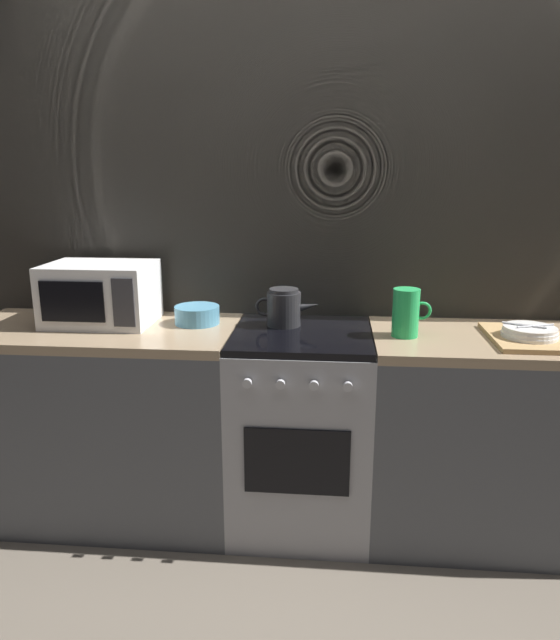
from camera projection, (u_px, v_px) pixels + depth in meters
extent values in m
plane|color=#6B6054|center=(300.00, 517.00, 2.70)|extent=(8.00, 8.00, 0.00)
cube|color=#A39989|center=(307.00, 251.00, 2.71)|extent=(3.60, 0.05, 2.40)
cube|color=beige|center=(306.00, 252.00, 2.69)|extent=(3.58, 0.01, 2.39)
cube|color=#515459|center=(106.00, 425.00, 2.67)|extent=(1.20, 0.60, 0.86)
cube|color=#9E8466|center=(99.00, 331.00, 2.56)|extent=(1.20, 0.60, 0.04)
cube|color=#9E9EA3|center=(301.00, 432.00, 2.59)|extent=(0.60, 0.60, 0.87)
cube|color=black|center=(302.00, 335.00, 2.47)|extent=(0.59, 0.59, 0.03)
cube|color=black|center=(297.00, 462.00, 2.29)|extent=(0.42, 0.01, 0.28)
cylinder|color=#B7B7BC|center=(247.00, 383.00, 2.21)|extent=(0.04, 0.02, 0.04)
cylinder|color=#B7B7BC|center=(280.00, 384.00, 2.20)|extent=(0.04, 0.02, 0.04)
cylinder|color=#B7B7BC|center=(314.00, 386.00, 2.19)|extent=(0.04, 0.02, 0.04)
cylinder|color=#B7B7BC|center=(348.00, 387.00, 2.18)|extent=(0.04, 0.02, 0.04)
cube|color=#515459|center=(508.00, 441.00, 2.51)|extent=(1.20, 0.60, 0.86)
cube|color=#9E8466|center=(519.00, 342.00, 2.40)|extent=(1.20, 0.60, 0.04)
cube|color=white|center=(101.00, 293.00, 2.59)|extent=(0.46, 0.34, 0.27)
cube|color=black|center=(72.00, 302.00, 2.42)|extent=(0.28, 0.01, 0.17)
cube|color=#333338|center=(123.00, 303.00, 2.40)|extent=(0.09, 0.01, 0.21)
cylinder|color=#262628|center=(284.00, 309.00, 2.56)|extent=(0.15, 0.15, 0.15)
cylinder|color=#262628|center=(284.00, 290.00, 2.53)|extent=(0.13, 0.13, 0.02)
cone|color=#262628|center=(309.00, 306.00, 2.54)|extent=(0.10, 0.04, 0.05)
torus|color=#262628|center=(265.00, 307.00, 2.56)|extent=(0.08, 0.01, 0.08)
cylinder|color=teal|center=(197.00, 315.00, 2.60)|extent=(0.20, 0.20, 0.08)
cylinder|color=green|center=(406.00, 313.00, 2.38)|extent=(0.11, 0.11, 0.20)
torus|color=green|center=(422.00, 311.00, 2.38)|extent=(0.08, 0.01, 0.08)
cube|color=tan|center=(527.00, 338.00, 2.35)|extent=(0.30, 0.40, 0.02)
cylinder|color=white|center=(529.00, 335.00, 2.33)|extent=(0.22, 0.22, 0.01)
cylinder|color=white|center=(530.00, 332.00, 2.32)|extent=(0.21, 0.21, 0.01)
cylinder|color=white|center=(530.00, 328.00, 2.32)|extent=(0.21, 0.21, 0.01)
cylinder|color=silver|center=(535.00, 326.00, 2.31)|extent=(0.16, 0.07, 0.01)
cube|color=silver|center=(524.00, 325.00, 2.33)|extent=(0.16, 0.09, 0.00)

